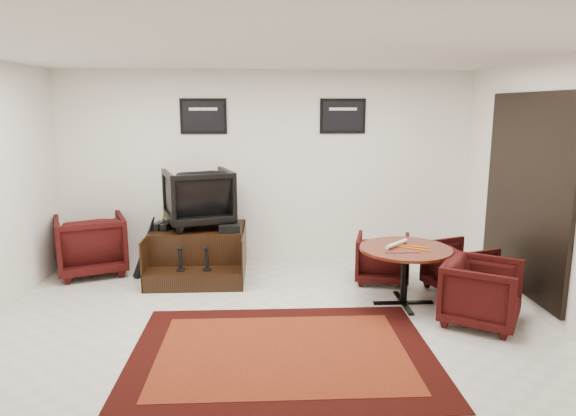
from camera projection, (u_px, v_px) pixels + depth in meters
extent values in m
plane|color=beige|center=(270.00, 330.00, 5.34)|extent=(6.00, 6.00, 0.00)
cube|color=white|center=(267.00, 168.00, 7.51)|extent=(6.00, 0.02, 2.80)
cube|color=white|center=(276.00, 284.00, 2.62)|extent=(6.00, 0.02, 2.80)
cube|color=white|center=(564.00, 195.00, 5.21)|extent=(0.02, 5.00, 2.80)
cube|color=white|center=(268.00, 51.00, 4.79)|extent=(6.00, 5.00, 0.02)
cube|color=black|center=(526.00, 194.00, 5.91)|extent=(0.05, 1.90, 2.30)
cube|color=black|center=(525.00, 194.00, 5.91)|extent=(0.02, 1.72, 2.12)
cube|color=black|center=(525.00, 194.00, 5.91)|extent=(0.03, 0.05, 2.12)
cube|color=black|center=(203.00, 116.00, 7.30)|extent=(0.66, 0.03, 0.50)
cube|color=black|center=(203.00, 116.00, 7.29)|extent=(0.58, 0.01, 0.42)
cube|color=silver|center=(203.00, 109.00, 7.26)|extent=(0.40, 0.00, 0.04)
cube|color=black|center=(343.00, 116.00, 7.40)|extent=(0.66, 0.03, 0.50)
cube|color=black|center=(343.00, 116.00, 7.38)|extent=(0.58, 0.01, 0.42)
cube|color=silver|center=(343.00, 109.00, 7.36)|extent=(0.40, 0.00, 0.04)
cube|color=black|center=(282.00, 353.00, 4.84)|extent=(2.84, 2.13, 0.01)
cube|color=#5A1C0C|center=(282.00, 352.00, 4.84)|extent=(2.34, 1.63, 0.01)
cube|color=black|center=(200.00, 250.00, 7.16)|extent=(1.25, 0.93, 0.65)
cube|color=black|center=(194.00, 279.00, 6.56)|extent=(1.25, 0.37, 0.23)
cube|color=black|center=(152.00, 254.00, 6.94)|extent=(0.02, 1.30, 0.65)
cube|color=black|center=(244.00, 253.00, 7.01)|extent=(0.02, 1.30, 0.65)
cylinder|color=black|center=(181.00, 270.00, 6.53)|extent=(0.11, 0.11, 0.02)
cylinder|color=black|center=(180.00, 260.00, 6.50)|extent=(0.04, 0.04, 0.24)
sphere|color=black|center=(180.00, 248.00, 6.47)|extent=(0.07, 0.07, 0.07)
cylinder|color=black|center=(207.00, 270.00, 6.54)|extent=(0.11, 0.11, 0.02)
cylinder|color=black|center=(207.00, 260.00, 6.52)|extent=(0.04, 0.04, 0.24)
sphere|color=black|center=(206.00, 248.00, 6.49)|extent=(0.07, 0.07, 0.07)
imported|color=black|center=(198.00, 195.00, 7.06)|extent=(1.07, 1.04, 0.89)
cube|color=black|center=(159.00, 226.00, 6.96)|extent=(0.16, 0.28, 0.10)
cube|color=black|center=(167.00, 226.00, 6.93)|extent=(0.16, 0.28, 0.10)
cube|color=black|center=(229.00, 228.00, 6.80)|extent=(0.29, 0.21, 0.10)
imported|color=black|center=(91.00, 241.00, 7.08)|extent=(1.12, 1.09, 0.91)
cylinder|color=#3F1209|center=(406.00, 249.00, 5.92)|extent=(1.05, 1.05, 0.03)
cylinder|color=black|center=(404.00, 276.00, 5.98)|extent=(0.08, 0.08, 0.62)
cube|color=black|center=(403.00, 303.00, 6.05)|extent=(0.70, 0.06, 0.03)
cube|color=black|center=(403.00, 303.00, 6.05)|extent=(0.06, 0.70, 0.03)
imported|color=black|center=(383.00, 256.00, 6.77)|extent=(0.81, 0.78, 0.69)
imported|color=black|center=(459.00, 265.00, 6.40)|extent=(0.83, 0.85, 0.69)
imported|color=black|center=(482.00, 290.00, 5.43)|extent=(0.99, 1.00, 0.77)
cylinder|color=silver|center=(397.00, 244.00, 5.98)|extent=(0.33, 0.33, 0.05)
cylinder|color=orange|center=(411.00, 248.00, 5.87)|extent=(0.38, 0.26, 0.01)
cylinder|color=orange|center=(409.00, 246.00, 5.97)|extent=(0.41, 0.21, 0.01)
cylinder|color=#4C1933|center=(389.00, 253.00, 5.69)|extent=(0.10, 0.02, 0.01)
cylinder|color=#4C1933|center=(394.00, 253.00, 5.70)|extent=(0.10, 0.02, 0.01)
cylinder|color=#4C1933|center=(399.00, 253.00, 5.70)|extent=(0.10, 0.02, 0.01)
cylinder|color=#4C1933|center=(405.00, 253.00, 5.70)|extent=(0.10, 0.02, 0.01)
cylinder|color=#4C1933|center=(410.00, 252.00, 5.70)|extent=(0.10, 0.02, 0.01)
cylinder|color=#4C1933|center=(415.00, 252.00, 5.71)|extent=(0.10, 0.02, 0.01)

